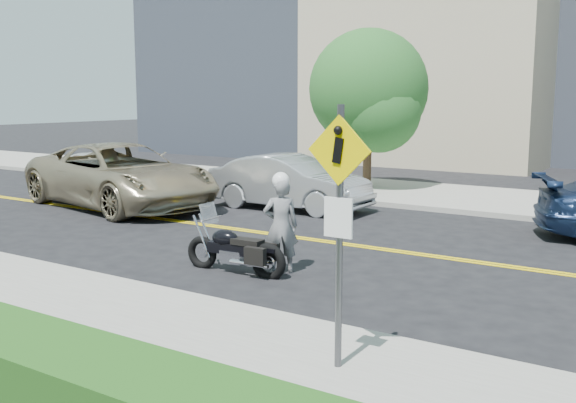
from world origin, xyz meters
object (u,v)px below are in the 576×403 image
Objects in this scene: parked_car_silver at (290,182)px; motorcyclist at (281,223)px; motorcycle at (235,239)px; parked_car_white at (99,168)px; suv at (120,175)px; pedestrian_sign at (339,212)px.

motorcyclist is at bearing -148.61° from parked_car_silver.
motorcycle is 13.80m from parked_car_white.
suv is at bearing 147.88° from motorcycle.
parked_car_silver reaches higher than parked_car_white.
pedestrian_sign reaches higher than suv.
parked_car_silver is at bearing -92.12° from parked_car_white.
pedestrian_sign reaches higher than motorcycle.
motorcyclist reaches higher than parked_car_white.
parked_car_white is at bearing 66.58° from suv.
pedestrian_sign is at bearing -144.59° from parked_car_silver.
pedestrian_sign is 18.78m from parked_car_white.
suv is 1.84× the size of parked_car_white.
pedestrian_sign is at bearing -41.91° from motorcycle.
motorcyclist is (-3.19, 3.56, -1.03)m from pedestrian_sign.
motorcyclist is at bearing -115.57° from parked_car_white.
pedestrian_sign is 1.45× the size of motorcycle.
pedestrian_sign is 5.13m from motorcycle.
motorcycle is at bearing 141.56° from pedestrian_sign.
motorcyclist reaches higher than parked_car_silver.
pedestrian_sign reaches higher than parked_car_white.
motorcycle reaches higher than parked_car_white.
suv is 4.96m from parked_car_silver.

